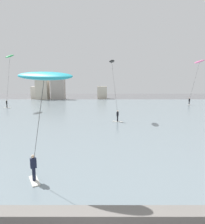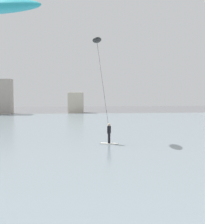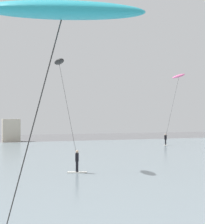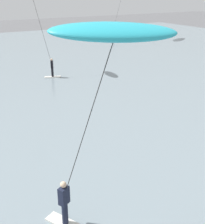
% 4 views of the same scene
% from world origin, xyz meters
% --- Properties ---
extents(water_bay, '(84.00, 52.00, 0.10)m').
position_xyz_m(water_bay, '(0.00, 30.30, 0.05)').
color(water_bay, gray).
rests_on(water_bay, ground).
extents(kitesurfer_black, '(2.04, 4.63, 8.86)m').
position_xyz_m(kitesurfer_black, '(2.33, 27.11, 7.45)').
color(kitesurfer_black, silver).
rests_on(kitesurfer_black, water_bay).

